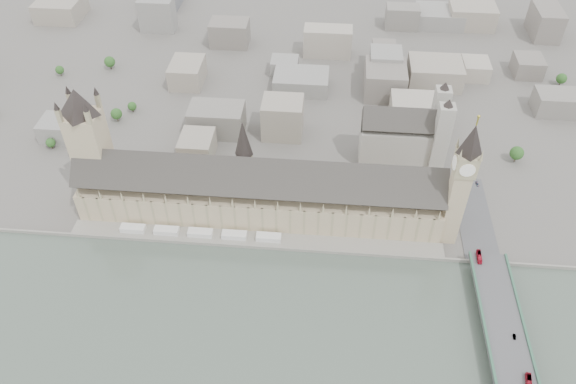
# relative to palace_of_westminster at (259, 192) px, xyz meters

# --- Properties ---
(ground) EXTENTS (900.00, 900.00, 0.00)m
(ground) POSITION_rel_palace_of_westminster_xyz_m (0.00, -19.70, -22.71)
(ground) COLOR #595651
(ground) RESTS_ON ground
(embankment_wall) EXTENTS (600.00, 1.50, 3.00)m
(embankment_wall) POSITION_rel_palace_of_westminster_xyz_m (0.00, -34.70, -21.21)
(embankment_wall) COLOR gray
(embankment_wall) RESTS_ON ground
(river_terrace) EXTENTS (270.00, 15.00, 2.00)m
(river_terrace) POSITION_rel_palace_of_westminster_xyz_m (0.00, -27.20, -21.71)
(river_terrace) COLOR gray
(river_terrace) RESTS_ON ground
(terrace_tents) EXTENTS (118.00, 7.00, 4.00)m
(terrace_tents) POSITION_rel_palace_of_westminster_xyz_m (-40.00, -26.70, -18.71)
(terrace_tents) COLOR silver
(terrace_tents) RESTS_ON river_terrace
(palace_of_westminster) EXTENTS (265.00, 40.73, 55.44)m
(palace_of_westminster) POSITION_rel_palace_of_westminster_xyz_m (0.00, 0.00, 0.00)
(palace_of_westminster) COLOR tan
(palace_of_westminster) RESTS_ON ground
(elizabeth_tower) EXTENTS (17.00, 17.00, 107.50)m
(elizabeth_tower) POSITION_rel_palace_of_westminster_xyz_m (138.00, -11.70, 35.38)
(elizabeth_tower) COLOR tan
(elizabeth_tower) RESTS_ON ground
(victoria_tower) EXTENTS (30.00, 30.00, 100.00)m
(victoria_tower) POSITION_rel_palace_of_westminster_xyz_m (-122.00, 6.30, 32.50)
(victoria_tower) COLOR tan
(victoria_tower) RESTS_ON ground
(central_tower) EXTENTS (13.00, 13.00, 48.00)m
(central_tower) POSITION_rel_palace_of_westminster_xyz_m (-10.00, 6.30, 35.21)
(central_tower) COLOR #9B8D6A
(central_tower) RESTS_ON ground
(westminster_bridge) EXTENTS (25.00, 325.00, 10.25)m
(westminster_bridge) POSITION_rel_palace_of_westminster_xyz_m (162.00, -107.20, -17.58)
(westminster_bridge) COLOR #474749
(westminster_bridge) RESTS_ON ground
(westminster_abbey) EXTENTS (68.00, 36.00, 64.00)m
(westminster_abbey) POSITION_rel_palace_of_westminster_xyz_m (110.92, 75.30, 2.38)
(westminster_abbey) COLOR gray
(westminster_abbey) RESTS_ON ground
(city_skyline_inland) EXTENTS (720.00, 360.00, 38.00)m
(city_skyline_inland) POSITION_rel_palace_of_westminster_xyz_m (0.00, 225.30, -3.71)
(city_skyline_inland) COLOR gray
(city_skyline_inland) RESTS_ON ground
(park_trees) EXTENTS (110.00, 30.00, 15.00)m
(park_trees) POSITION_rel_palace_of_westminster_xyz_m (-10.00, 40.30, -15.21)
(park_trees) COLOR #1F4819
(park_trees) RESTS_ON ground
(red_bus_north) EXTENTS (3.32, 11.71, 3.23)m
(red_bus_north) POSITION_rel_palace_of_westminster_xyz_m (155.26, -39.07, -10.84)
(red_bus_north) COLOR red
(red_bus_north) RESTS_ON westminster_bridge
(red_bus_south) EXTENTS (4.71, 12.40, 3.37)m
(red_bus_south) POSITION_rel_palace_of_westminster_xyz_m (167.68, -130.76, -10.77)
(red_bus_south) COLOR maroon
(red_bus_south) RESTS_ON westminster_bridge
(car_silver) EXTENTS (1.79, 4.04, 1.29)m
(car_silver) POSITION_rel_palace_of_westminster_xyz_m (166.37, -100.42, -11.81)
(car_silver) COLOR gray
(car_silver) RESTS_ON westminster_bridge
(car_approach) EXTENTS (2.59, 5.58, 1.58)m
(car_approach) POSITION_rel_palace_of_westminster_xyz_m (166.11, 37.23, -11.67)
(car_approach) COLOR gray
(car_approach) RESTS_ON westminster_bridge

